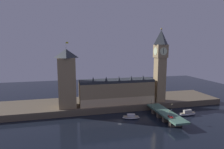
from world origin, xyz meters
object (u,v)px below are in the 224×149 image
(street_lamp_mid, at_px, (172,107))
(pedestrian_far_rail, at_px, (154,107))
(boat_upstream, at_px, (131,117))
(street_lamp_far, at_px, (151,102))
(victoria_tower, at_px, (67,78))
(boat_downstream, at_px, (187,113))
(pedestrian_mid_walk, at_px, (171,110))
(clock_tower, at_px, (160,63))
(car_northbound_trail, at_px, (171,117))
(street_lamp_near, at_px, (170,114))

(street_lamp_mid, bearing_deg, pedestrian_far_rail, 135.46)
(boat_upstream, bearing_deg, street_lamp_far, 19.02)
(victoria_tower, bearing_deg, boat_downstream, -17.45)
(victoria_tower, xyz_separation_m, pedestrian_mid_walk, (80.22, -33.32, -23.75))
(victoria_tower, bearing_deg, pedestrian_far_rail, -18.47)
(pedestrian_mid_walk, height_order, pedestrian_far_rail, pedestrian_mid_walk)
(clock_tower, distance_m, boat_downstream, 50.20)
(clock_tower, relative_size, street_lamp_far, 9.82)
(street_lamp_mid, distance_m, street_lamp_far, 18.29)
(car_northbound_trail, xyz_separation_m, boat_downstream, (24.58, 14.38, -4.79))
(car_northbound_trail, distance_m, pedestrian_mid_walk, 13.87)
(pedestrian_mid_walk, height_order, street_lamp_far, street_lamp_far)
(car_northbound_trail, bearing_deg, pedestrian_far_rail, 96.66)
(boat_upstream, bearing_deg, pedestrian_far_rail, 7.40)
(boat_downstream, bearing_deg, street_lamp_mid, -169.33)
(clock_tower, height_order, street_lamp_far, clock_tower)
(pedestrian_mid_walk, relative_size, pedestrian_far_rail, 1.10)
(street_lamp_far, bearing_deg, street_lamp_mid, -53.61)
(clock_tower, relative_size, car_northbound_trail, 15.29)
(clock_tower, distance_m, pedestrian_far_rail, 43.49)
(street_lamp_mid, bearing_deg, street_lamp_far, 126.39)
(victoria_tower, xyz_separation_m, street_lamp_mid, (80.62, -33.71, -20.72))
(street_lamp_near, xyz_separation_m, street_lamp_far, (-0.00, 29.44, 0.14))
(car_northbound_trail, bearing_deg, clock_tower, 73.19)
(street_lamp_far, bearing_deg, boat_upstream, -160.98)
(clock_tower, height_order, pedestrian_mid_walk, clock_tower)
(clock_tower, relative_size, victoria_tower, 1.23)
(street_lamp_near, xyz_separation_m, boat_downstream, (27.49, 17.86, -8.36))
(street_lamp_near, relative_size, street_lamp_mid, 1.06)
(street_lamp_near, xyz_separation_m, boat_upstream, (-20.89, 22.24, -8.74))
(pedestrian_mid_walk, relative_size, boat_downstream, 0.11)
(car_northbound_trail, height_order, pedestrian_far_rail, pedestrian_far_rail)
(victoria_tower, height_order, car_northbound_trail, victoria_tower)
(victoria_tower, relative_size, boat_upstream, 3.87)
(clock_tower, height_order, street_lamp_near, clock_tower)
(boat_upstream, height_order, boat_downstream, boat_downstream)
(street_lamp_mid, xyz_separation_m, street_lamp_far, (-10.85, 14.72, 0.39))
(clock_tower, xyz_separation_m, victoria_tower, (-85.41, 2.82, -11.29))
(clock_tower, relative_size, boat_downstream, 4.36)
(street_lamp_mid, height_order, boat_downstream, street_lamp_mid)
(pedestrian_far_rail, bearing_deg, street_lamp_near, -90.92)
(pedestrian_far_rail, bearing_deg, boat_upstream, -172.60)
(street_lamp_far, relative_size, boat_upstream, 0.48)
(street_lamp_near, distance_m, boat_upstream, 31.74)
(clock_tower, distance_m, victoria_tower, 86.19)
(pedestrian_mid_walk, xyz_separation_m, street_lamp_far, (-10.45, 14.32, 3.42))
(street_lamp_far, bearing_deg, car_northbound_trail, -83.60)
(pedestrian_far_rail, distance_m, street_lamp_mid, 14.99)
(street_lamp_far, bearing_deg, boat_downstream, -22.85)
(clock_tower, distance_m, street_lamp_mid, 44.74)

